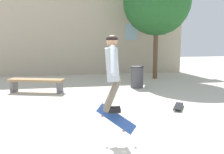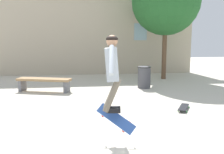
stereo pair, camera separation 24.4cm
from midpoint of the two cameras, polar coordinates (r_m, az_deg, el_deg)
The scene contains 8 objects.
ground_plane at distance 4.80m, azimuth 0.73°, elevation -15.13°, with size 40.00×40.00×0.00m, color beige.
building_backdrop at distance 13.66m, azimuth -4.46°, elevation 10.37°, with size 11.90×0.52×5.56m.
tree_right at distance 12.32m, azimuth 12.80°, elevation 16.56°, with size 3.16×3.16×5.23m.
park_bench at distance 9.48m, azimuth -14.56°, elevation -1.04°, with size 2.04×1.02×0.49m.
trash_bin at distance 9.92m, azimuth 8.06°, elevation 0.07°, with size 0.54×0.54×0.85m.
skater at distance 4.58m, azimuth 1.54°, elevation 2.30°, with size 0.38×1.30×1.42m.
skateboard_flipping at distance 4.78m, azimuth 2.39°, elevation -9.49°, with size 0.72×0.49×0.51m.
skateboard_resting at distance 7.24m, azimuth 17.00°, elevation -6.60°, with size 0.57×0.77×0.08m.
Camera 2 is at (-0.47, -4.36, 1.96)m, focal length 40.00 mm.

